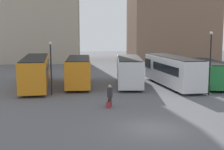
% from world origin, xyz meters
% --- Properties ---
extents(ground_plane, '(160.00, 160.00, 0.00)m').
position_xyz_m(ground_plane, '(0.00, 0.00, 0.00)').
color(ground_plane, '#56565B').
extents(bus_0, '(3.76, 12.56, 3.29)m').
position_xyz_m(bus_0, '(-9.66, 16.02, 1.79)').
color(bus_0, orange).
rests_on(bus_0, ground_plane).
extents(bus_1, '(2.62, 9.03, 3.17)m').
position_xyz_m(bus_1, '(-4.98, 16.29, 1.71)').
color(bus_1, orange).
rests_on(bus_1, ground_plane).
extents(bus_2, '(3.49, 10.33, 3.14)m').
position_xyz_m(bus_2, '(0.75, 16.58, 1.70)').
color(bus_2, silver).
rests_on(bus_2, ground_plane).
extents(bus_3, '(3.87, 11.91, 3.32)m').
position_xyz_m(bus_3, '(5.37, 15.27, 1.81)').
color(bus_3, silver).
rests_on(bus_3, ground_plane).
extents(bus_4, '(3.41, 9.65, 2.77)m').
position_xyz_m(bus_4, '(9.66, 15.23, 1.51)').
color(bus_4, '#237A38').
rests_on(bus_4, ground_plane).
extents(traveler, '(0.54, 0.54, 1.79)m').
position_xyz_m(traveler, '(-2.25, 6.10, 1.06)').
color(traveler, '#4C3828').
rests_on(traveler, ground_plane).
extents(suitcase, '(0.31, 0.43, 0.72)m').
position_xyz_m(suitcase, '(-2.41, 5.61, 0.25)').
color(suitcase, '#B7232D').
rests_on(suitcase, ground_plane).
extents(lamp_post_0, '(0.28, 0.28, 6.03)m').
position_xyz_m(lamp_post_0, '(7.57, 9.91, 3.53)').
color(lamp_post_0, black).
rests_on(lamp_post_0, ground_plane).
extents(lamp_post_1, '(0.28, 0.28, 5.09)m').
position_xyz_m(lamp_post_1, '(-7.45, 11.24, 3.03)').
color(lamp_post_1, black).
rests_on(lamp_post_1, ground_plane).
extents(trash_bin, '(0.52, 0.52, 0.85)m').
position_xyz_m(trash_bin, '(7.71, 10.73, 0.42)').
color(trash_bin, '#285633').
rests_on(trash_bin, ground_plane).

